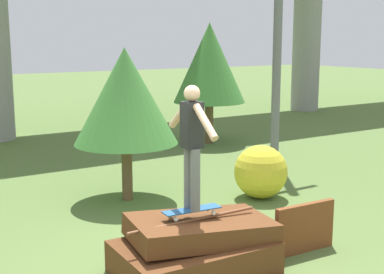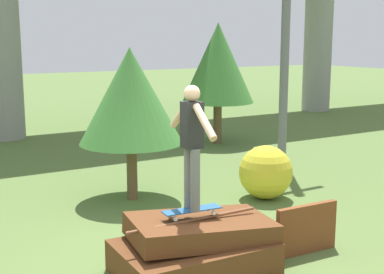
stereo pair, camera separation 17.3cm
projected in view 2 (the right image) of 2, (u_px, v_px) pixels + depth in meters
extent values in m
plane|color=#567038|center=(194.00, 272.00, 6.61)|extent=(80.00, 80.00, 0.00)
cube|color=#5B3319|center=(194.00, 257.00, 6.57)|extent=(1.91, 1.27, 0.40)
cube|color=#5B3319|center=(202.00, 229.00, 6.60)|extent=(1.90, 1.24, 0.37)
cylinder|color=brown|center=(194.00, 220.00, 6.48)|extent=(1.79, 0.04, 0.04)
cube|color=brown|center=(307.00, 229.00, 7.15)|extent=(0.97, 0.12, 0.67)
cube|color=#23517F|center=(192.00, 210.00, 6.52)|extent=(0.75, 0.25, 0.01)
cylinder|color=silver|center=(208.00, 209.00, 6.71)|extent=(0.06, 0.03, 0.05)
cylinder|color=silver|center=(214.00, 213.00, 6.57)|extent=(0.06, 0.03, 0.05)
cylinder|color=silver|center=(170.00, 215.00, 6.48)|extent=(0.06, 0.03, 0.05)
cylinder|color=silver|center=(175.00, 219.00, 6.34)|extent=(0.06, 0.03, 0.05)
cylinder|color=slate|center=(189.00, 177.00, 6.52)|extent=(0.12, 0.12, 0.76)
cylinder|color=slate|center=(195.00, 180.00, 6.37)|extent=(0.12, 0.12, 0.76)
cube|color=black|center=(192.00, 125.00, 6.33)|extent=(0.24, 0.23, 0.55)
sphere|color=tan|center=(192.00, 93.00, 6.26)|extent=(0.20, 0.20, 0.20)
cylinder|color=tan|center=(180.00, 115.00, 6.60)|extent=(0.13, 0.49, 0.39)
cylinder|color=tan|center=(205.00, 122.00, 6.03)|extent=(0.13, 0.49, 0.39)
cylinder|color=gray|center=(318.00, 31.00, 21.05)|extent=(1.10, 1.10, 6.32)
cylinder|color=slate|center=(286.00, 18.00, 11.94)|extent=(0.20, 0.20, 6.63)
cylinder|color=brown|center=(217.00, 123.00, 14.73)|extent=(0.23, 0.23, 1.14)
cone|color=#428438|center=(218.00, 63.00, 14.43)|extent=(1.95, 1.95, 2.15)
cylinder|color=brown|center=(132.00, 171.00, 9.56)|extent=(0.19, 0.19, 1.03)
cone|color=#428438|center=(130.00, 96.00, 9.31)|extent=(1.82, 1.82, 1.68)
sphere|color=gold|center=(266.00, 172.00, 9.61)|extent=(0.97, 0.97, 0.97)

